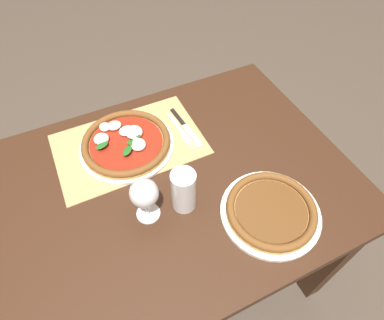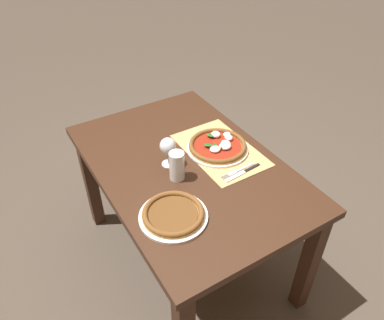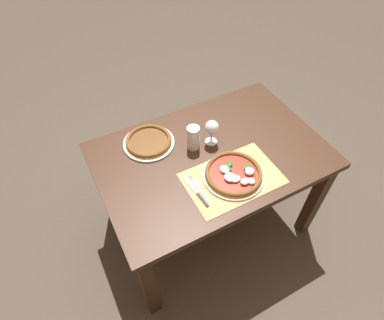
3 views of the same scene
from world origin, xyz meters
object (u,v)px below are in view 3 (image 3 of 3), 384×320
at_px(pizza_near, 234,174).
at_px(fork, 199,188).
at_px(pizza_far, 149,142).
at_px(knife, 196,191).
at_px(pint_glass, 193,138).
at_px(wine_glass, 212,128).

bearing_deg(pizza_near, fork, 174.90).
bearing_deg(pizza_far, knife, -79.82).
bearing_deg(pint_glass, pizza_far, 146.69).
xyz_separation_m(pizza_far, wine_glass, (0.32, -0.15, 0.09)).
height_order(pizza_near, pint_glass, pint_glass).
xyz_separation_m(pizza_near, wine_glass, (0.03, 0.28, 0.08)).
distance_m(fork, knife, 0.03).
relative_size(pint_glass, fork, 0.72).
xyz_separation_m(pint_glass, fork, (-0.11, -0.27, -0.06)).
relative_size(wine_glass, fork, 0.77).
xyz_separation_m(pizza_near, knife, (-0.22, 0.01, -0.02)).
relative_size(pizza_near, fork, 1.60).
bearing_deg(fork, pizza_near, -5.10).
height_order(pizza_near, pizza_far, pizza_near).
height_order(pizza_far, wine_glass, wine_glass).
bearing_deg(fork, pizza_far, 103.60).
bearing_deg(pizza_far, pizza_near, -55.42).
relative_size(fork, knife, 0.93).
relative_size(pizza_far, knife, 1.36).
height_order(pizza_far, knife, pizza_far).
relative_size(wine_glass, knife, 0.72).
bearing_deg(pizza_far, fork, -76.40).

